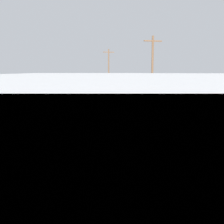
{
  "coord_description": "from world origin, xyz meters",
  "views": [
    {
      "loc": [
        -3.22,
        -4.14,
        3.24
      ],
      "look_at": [
        0.0,
        9.43,
        1.27
      ],
      "focal_mm": 44.75,
      "sensor_mm": 36.0,
      "label": 1
    }
  ],
  "objects_px": {
    "livestock_truck": "(114,90)",
    "power_pole_far": "(109,68)",
    "bus": "(137,205)",
    "power_pole_mid": "(152,66)",
    "boulder_mid_field": "(145,92)"
  },
  "relations": [
    {
      "from": "bus",
      "to": "boulder_mid_field",
      "type": "bearing_deg",
      "value": 69.8
    },
    {
      "from": "livestock_truck",
      "to": "power_pole_mid",
      "type": "distance_m",
      "value": 11.27
    },
    {
      "from": "power_pole_mid",
      "to": "boulder_mid_field",
      "type": "relative_size",
      "value": 5.18
    },
    {
      "from": "livestock_truck",
      "to": "power_pole_far",
      "type": "relative_size",
      "value": 1.23
    },
    {
      "from": "livestock_truck",
      "to": "power_pole_far",
      "type": "distance_m",
      "value": 32.9
    },
    {
      "from": "boulder_mid_field",
      "to": "power_pole_far",
      "type": "bearing_deg",
      "value": 95.89
    },
    {
      "from": "power_pole_far",
      "to": "boulder_mid_field",
      "type": "relative_size",
      "value": 5.44
    },
    {
      "from": "bus",
      "to": "power_pole_far",
      "type": "bearing_deg",
      "value": 77.67
    },
    {
      "from": "bus",
      "to": "boulder_mid_field",
      "type": "relative_size",
      "value": 6.92
    },
    {
      "from": "livestock_truck",
      "to": "power_pole_far",
      "type": "bearing_deg",
      "value": 78.03
    },
    {
      "from": "livestock_truck",
      "to": "boulder_mid_field",
      "type": "xyz_separation_m",
      "value": [
        8.5,
        15.71,
        -1.35
      ]
    },
    {
      "from": "power_pole_mid",
      "to": "boulder_mid_field",
      "type": "bearing_deg",
      "value": 76.43
    },
    {
      "from": "bus",
      "to": "power_pole_mid",
      "type": "distance_m",
      "value": 30.56
    },
    {
      "from": "power_pole_mid",
      "to": "power_pole_far",
      "type": "bearing_deg",
      "value": 90.0
    },
    {
      "from": "livestock_truck",
      "to": "boulder_mid_field",
      "type": "distance_m",
      "value": 17.91
    }
  ]
}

